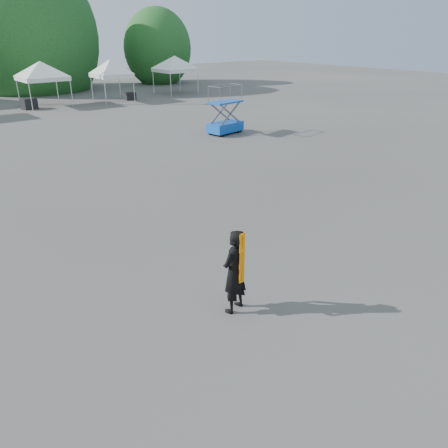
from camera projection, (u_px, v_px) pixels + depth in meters
ground at (182, 275)px, 10.60m from camera, size 120.00×120.00×0.00m
tree_mid_e at (28, 37)px, 41.47m from camera, size 5.12×5.12×7.79m
tree_far_e at (158, 48)px, 48.05m from camera, size 3.84×3.84×5.84m
tent_f at (40, 65)px, 33.04m from camera, size 4.62×4.62×3.88m
tent_g at (110, 63)px, 35.25m from camera, size 3.86×3.86×3.88m
tent_h at (175, 59)px, 40.03m from camera, size 4.53×4.53×3.88m
man at (234, 272)px, 8.92m from camera, size 0.77×0.62×1.84m
scissor_lift at (225, 110)px, 24.60m from camera, size 2.20×1.33×2.68m
crate_mid at (29, 104)px, 32.78m from camera, size 1.18×1.00×0.80m
crate_east at (130, 96)px, 37.16m from camera, size 0.95×0.80×0.65m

